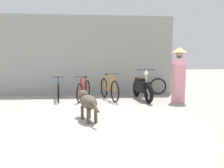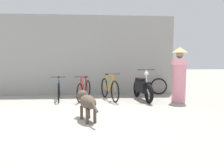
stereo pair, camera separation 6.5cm
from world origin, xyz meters
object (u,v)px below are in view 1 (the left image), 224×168
object	(u,v)px
bicycle_2	(109,89)
motorcycle	(142,88)
bicycle_1	(84,90)
person_in_robes	(179,73)
stray_dog	(87,101)
spare_tire_left	(158,86)
bicycle_0	(58,90)

from	to	relation	value
bicycle_2	motorcycle	distance (m)	1.13
bicycle_1	person_in_robes	distance (m)	3.18
stray_dog	person_in_robes	bearing A→B (deg)	-75.80
stray_dog	spare_tire_left	xyz separation A→B (m)	(2.71, 3.61, -0.10)
bicycle_0	bicycle_1	size ratio (longest dim) A/B	1.00
motorcycle	spare_tire_left	xyz separation A→B (m)	(0.92, 1.18, -0.10)
bicycle_1	person_in_robes	size ratio (longest dim) A/B	0.93
motorcycle	person_in_robes	distance (m)	1.29
motorcycle	stray_dog	world-z (taller)	motorcycle
bicycle_1	stray_dog	world-z (taller)	bicycle_1
motorcycle	bicycle_0	bearing A→B (deg)	-101.48
bicycle_2	stray_dog	distance (m)	2.66
bicycle_1	stray_dog	distance (m)	2.61
bicycle_2	person_in_robes	world-z (taller)	person_in_robes
stray_dog	person_in_robes	size ratio (longest dim) A/B	0.66
spare_tire_left	motorcycle	bearing A→B (deg)	-127.94
bicycle_0	person_in_robes	xyz separation A→B (m)	(3.92, -0.79, 0.59)
bicycle_2	person_in_robes	size ratio (longest dim) A/B	0.98
bicycle_2	motorcycle	bearing A→B (deg)	67.46
stray_dog	motorcycle	bearing A→B (deg)	-56.05
bicycle_0	stray_dog	bearing A→B (deg)	13.12
bicycle_0	spare_tire_left	bearing A→B (deg)	95.36
bicycle_0	bicycle_1	distance (m)	0.87
bicycle_1	stray_dog	size ratio (longest dim) A/B	1.41
bicycle_0	spare_tire_left	xyz separation A→B (m)	(3.76, 0.90, -0.02)
bicycle_1	spare_tire_left	world-z (taller)	bicycle_1
bicycle_1	person_in_robes	xyz separation A→B (m)	(3.05, -0.69, 0.59)
bicycle_0	bicycle_2	size ratio (longest dim) A/B	0.94
person_in_robes	spare_tire_left	world-z (taller)	person_in_robes
spare_tire_left	bicycle_2	bearing A→B (deg)	-152.93
motorcycle	bicycle_2	bearing A→B (deg)	-103.02
bicycle_0	spare_tire_left	distance (m)	3.87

